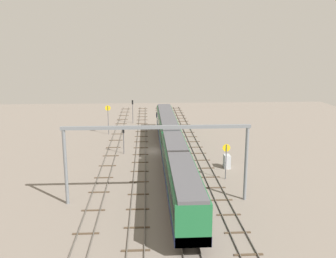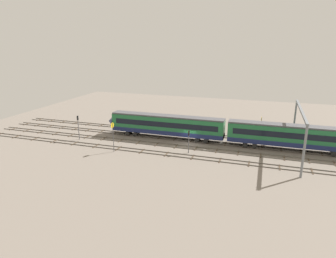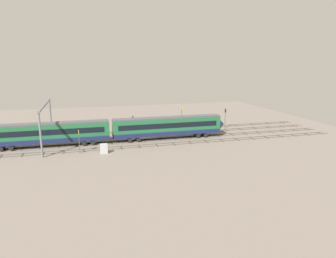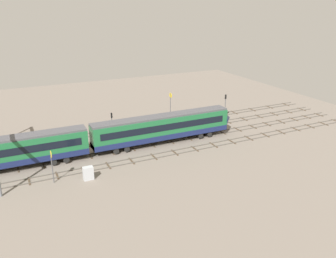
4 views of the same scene
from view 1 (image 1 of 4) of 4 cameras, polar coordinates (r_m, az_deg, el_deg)
The scene contains 12 objects.
ground_plane at distance 59.85m, azimuth -2.03°, elevation -3.40°, with size 103.36×103.36×0.00m, color slate.
track_near_foreground at distance 60.36m, azimuth 4.48°, elevation -3.22°, with size 87.36×2.40×0.16m.
track_with_train at distance 59.92m, azimuth 0.15°, elevation -3.30°, with size 87.36×2.40×0.16m.
track_middle at distance 59.83m, azimuth -4.21°, elevation -3.36°, with size 87.36×2.40×0.16m.
track_second_far at distance 60.08m, azimuth -8.57°, elevation -3.40°, with size 87.36×2.40×0.16m.
train at distance 53.08m, azimuth 0.57°, elevation -2.50°, with size 50.40×3.24×4.80m.
overhead_gantry at distance 38.97m, azimuth -1.72°, elevation -2.34°, with size 0.40×19.80×8.43m.
speed_sign_near_foreground at distance 71.24m, azimuth -9.19°, elevation 2.09°, with size 0.14×1.02×5.59m.
speed_sign_mid_trackside at distance 47.17m, azimuth 8.92°, elevation -4.13°, with size 0.14×0.96×4.57m.
signal_light_trackside_approach at distance 58.10m, azimuth -6.85°, elevation -1.12°, with size 0.31×0.32×4.25m.
signal_light_trackside_departure at distance 81.13m, azimuth -5.45°, elevation 3.18°, with size 0.31×0.32×5.08m.
relay_cabinet at distance 52.08m, azimuth 9.02°, elevation -4.94°, with size 1.39×0.82×1.85m.
Camera 1 is at (-57.53, 1.22, 16.48)m, focal length 39.70 mm.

